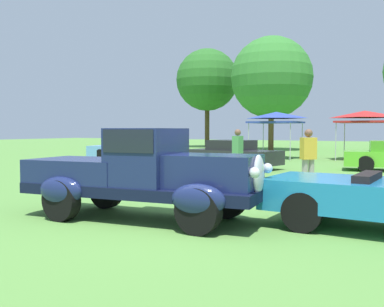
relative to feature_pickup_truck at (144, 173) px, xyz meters
name	(u,v)px	position (x,y,z in m)	size (l,w,h in m)	color
ground_plane	(163,223)	(0.49, -0.11, -0.87)	(120.00, 120.00, 0.00)	#568C3D
feature_pickup_truck	(144,173)	(0.00, 0.00, 0.00)	(4.73, 2.18, 1.70)	black
show_car_skyblue	(128,150)	(-9.78, 12.28, -0.27)	(4.47, 2.54, 1.22)	#669EDB
show_car_charcoal	(233,154)	(-2.94, 10.79, -0.27)	(4.28, 2.52, 1.22)	#28282D
spectator_near_truck	(308,157)	(1.67, 5.42, 0.04)	(0.45, 0.45, 1.69)	#9E998E
spectator_between_cars	(238,152)	(-1.19, 7.19, 0.04)	(0.26, 0.41, 1.69)	#9E998E
canopy_tent_left_field	(276,117)	(-3.43, 18.03, 1.55)	(2.70, 2.70, 2.71)	#B7B7BC
canopy_tent_center_field	(365,116)	(1.30, 18.88, 1.55)	(2.80, 2.80, 2.71)	#B7B7BC
treeline_far_left	(207,80)	(-14.41, 30.65, 5.51)	(5.87, 5.87, 9.34)	#47331E
treeline_mid_left	(271,78)	(-7.06, 27.74, 5.03)	(6.61, 6.61, 9.21)	brown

